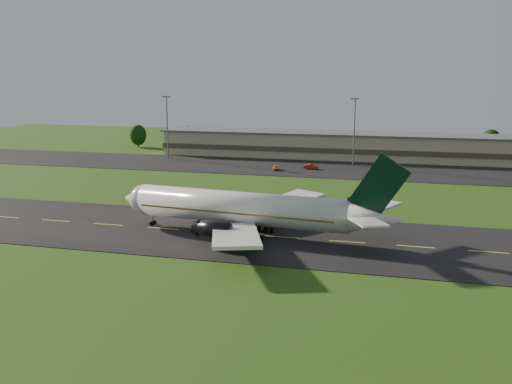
% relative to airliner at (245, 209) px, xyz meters
% --- Properties ---
extents(ground, '(360.00, 360.00, 0.00)m').
position_rel_airliner_xyz_m(ground, '(6.54, 0.09, -4.66)').
color(ground, '#284A12').
rests_on(ground, ground).
extents(taxiway, '(220.00, 30.00, 0.10)m').
position_rel_airliner_xyz_m(taxiway, '(6.54, 0.09, -4.61)').
color(taxiway, black).
rests_on(taxiway, ground).
extents(apron, '(260.00, 30.00, 0.10)m').
position_rel_airliner_xyz_m(apron, '(6.54, 72.09, -4.61)').
color(apron, black).
rests_on(apron, ground).
extents(airliner, '(51.25, 41.97, 15.57)m').
position_rel_airliner_xyz_m(airliner, '(0.00, 0.00, 0.00)').
color(airliner, white).
rests_on(airliner, ground).
extents(terminal, '(145.00, 16.00, 8.40)m').
position_rel_airliner_xyz_m(terminal, '(12.94, 96.27, -0.67)').
color(terminal, tan).
rests_on(terminal, ground).
extents(light_mast_west, '(2.40, 1.20, 20.35)m').
position_rel_airliner_xyz_m(light_mast_west, '(-48.46, 80.09, 8.08)').
color(light_mast_west, gray).
rests_on(light_mast_west, ground).
extents(light_mast_centre, '(2.40, 1.20, 20.35)m').
position_rel_airliner_xyz_m(light_mast_centre, '(11.54, 80.09, 8.08)').
color(light_mast_centre, gray).
rests_on(light_mast_centre, ground).
extents(tree_line, '(196.24, 9.42, 10.45)m').
position_rel_airliner_xyz_m(tree_line, '(47.45, 106.01, 0.28)').
color(tree_line, black).
rests_on(tree_line, ground).
extents(service_vehicle_a, '(2.53, 4.23, 1.35)m').
position_rel_airliner_xyz_m(service_vehicle_a, '(-9.40, 66.61, -3.89)').
color(service_vehicle_a, orange).
rests_on(service_vehicle_a, apron).
extents(service_vehicle_b, '(4.47, 2.01, 1.42)m').
position_rel_airliner_xyz_m(service_vehicle_b, '(0.30, 70.60, -3.85)').
color(service_vehicle_b, '#A1240A').
rests_on(service_vehicle_b, apron).
extents(service_vehicle_c, '(2.63, 5.05, 1.36)m').
position_rel_airliner_xyz_m(service_vehicle_c, '(24.89, 67.48, -3.88)').
color(service_vehicle_c, silver).
rests_on(service_vehicle_c, apron).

